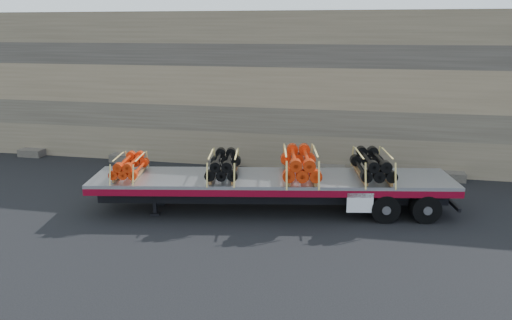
{
  "coord_description": "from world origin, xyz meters",
  "views": [
    {
      "loc": [
        3.15,
        -16.83,
        6.26
      ],
      "look_at": [
        -0.55,
        0.57,
        1.55
      ],
      "focal_mm": 35.0,
      "sensor_mm": 36.0,
      "label": 1
    }
  ],
  "objects_px": {
    "bundle_front": "(130,167)",
    "bundle_midrear": "(300,164)",
    "bundle_midfront": "(224,166)",
    "trailer": "(272,193)",
    "bundle_rear": "(372,166)"
  },
  "relations": [
    {
      "from": "trailer",
      "to": "bundle_front",
      "type": "bearing_deg",
      "value": 180.0
    },
    {
      "from": "trailer",
      "to": "bundle_midrear",
      "type": "height_order",
      "value": "bundle_midrear"
    },
    {
      "from": "bundle_midfront",
      "to": "bundle_midrear",
      "type": "relative_size",
      "value": 0.86
    },
    {
      "from": "trailer",
      "to": "bundle_midrear",
      "type": "xyz_separation_m",
      "value": [
        0.96,
        0.18,
        1.07
      ]
    },
    {
      "from": "trailer",
      "to": "bundle_midfront",
      "type": "xyz_separation_m",
      "value": [
        -1.65,
        -0.31,
        1.01
      ]
    },
    {
      "from": "bundle_front",
      "to": "bundle_midrear",
      "type": "relative_size",
      "value": 0.74
    },
    {
      "from": "bundle_front",
      "to": "bundle_midfront",
      "type": "bearing_deg",
      "value": 0.0
    },
    {
      "from": "bundle_front",
      "to": "bundle_midrear",
      "type": "xyz_separation_m",
      "value": [
        5.84,
        1.11,
        0.12
      ]
    },
    {
      "from": "bundle_midrear",
      "to": "bundle_rear",
      "type": "bearing_deg",
      "value": 0.0
    },
    {
      "from": "bundle_front",
      "to": "bundle_midrear",
      "type": "height_order",
      "value": "bundle_midrear"
    },
    {
      "from": "trailer",
      "to": "bundle_rear",
      "type": "xyz_separation_m",
      "value": [
        3.41,
        0.65,
        1.04
      ]
    },
    {
      "from": "bundle_rear",
      "to": "trailer",
      "type": "bearing_deg",
      "value": -180.0
    },
    {
      "from": "bundle_midrear",
      "to": "bundle_rear",
      "type": "height_order",
      "value": "bundle_midrear"
    },
    {
      "from": "bundle_midfront",
      "to": "bundle_midrear",
      "type": "distance_m",
      "value": 2.65
    },
    {
      "from": "trailer",
      "to": "bundle_front",
      "type": "xyz_separation_m",
      "value": [
        -4.88,
        -0.93,
        0.96
      ]
    }
  ]
}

